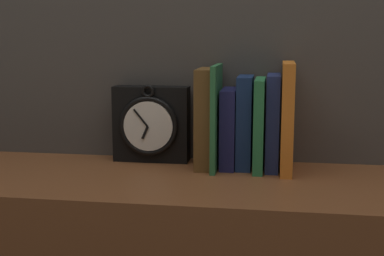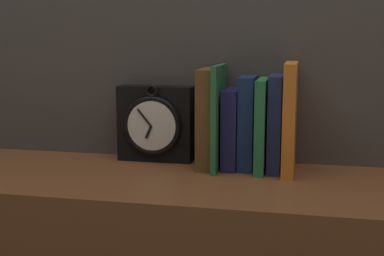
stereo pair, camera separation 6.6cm
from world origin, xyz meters
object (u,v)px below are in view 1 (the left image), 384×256
at_px(book_slot3_navy, 245,122).
at_px(book_slot5_navy, 273,122).
at_px(book_slot0_brown, 206,118).
at_px(book_slot1_green, 216,117).
at_px(book_slot6_orange, 287,117).
at_px(book_slot2_navy, 229,128).
at_px(clock, 151,124).
at_px(book_slot4_green, 259,124).

relative_size(book_slot3_navy, book_slot5_navy, 0.98).
xyz_separation_m(book_slot0_brown, book_slot5_navy, (0.16, 0.00, -0.01)).
bearing_deg(book_slot5_navy, book_slot1_green, -174.48).
xyz_separation_m(book_slot1_green, book_slot6_orange, (0.16, -0.00, 0.00)).
bearing_deg(book_slot2_navy, book_slot0_brown, -174.69).
bearing_deg(book_slot3_navy, book_slot5_navy, -5.17).
xyz_separation_m(book_slot0_brown, book_slot1_green, (0.03, -0.01, 0.00)).
bearing_deg(book_slot1_green, book_slot3_navy, 15.78).
height_order(clock, book_slot2_navy, clock).
relative_size(book_slot4_green, book_slot6_orange, 0.85).
relative_size(book_slot1_green, book_slot5_navy, 1.10).
distance_m(book_slot4_green, book_slot5_navy, 0.03).
relative_size(book_slot0_brown, book_slot2_navy, 1.25).
height_order(book_slot3_navy, book_slot5_navy, book_slot5_navy).
xyz_separation_m(book_slot2_navy, book_slot5_navy, (0.10, -0.00, 0.02)).
distance_m(clock, book_slot3_navy, 0.24).
height_order(clock, book_slot3_navy, book_slot3_navy).
bearing_deg(clock, book_slot3_navy, -6.10).
bearing_deg(book_slot1_green, book_slot5_navy, 5.52).
height_order(book_slot0_brown, book_slot4_green, book_slot0_brown).
bearing_deg(clock, book_slot1_green, -14.57).
xyz_separation_m(clock, book_slot4_green, (0.27, -0.04, 0.01)).
height_order(book_slot1_green, book_slot3_navy, book_slot1_green).
xyz_separation_m(book_slot0_brown, book_slot3_navy, (0.09, 0.01, -0.01)).
bearing_deg(book_slot6_orange, book_slot0_brown, 176.10).
relative_size(book_slot0_brown, book_slot3_navy, 1.08).
bearing_deg(book_slot3_navy, clock, 173.90).
bearing_deg(book_slot1_green, book_slot4_green, 2.29).
xyz_separation_m(book_slot2_navy, book_slot6_orange, (0.13, -0.02, 0.03)).
xyz_separation_m(book_slot2_navy, book_slot4_green, (0.07, -0.01, 0.01)).
distance_m(clock, book_slot2_navy, 0.20).
height_order(book_slot5_navy, book_slot6_orange, book_slot6_orange).
relative_size(book_slot1_green, book_slot3_navy, 1.12).
relative_size(book_slot4_green, book_slot5_navy, 0.96).
xyz_separation_m(clock, book_slot2_navy, (0.20, -0.03, -0.00)).
bearing_deg(book_slot4_green, book_slot1_green, -177.71).
height_order(book_slot1_green, book_slot4_green, book_slot1_green).
xyz_separation_m(book_slot0_brown, book_slot6_orange, (0.19, -0.01, 0.01)).
bearing_deg(clock, book_slot6_orange, -7.85).
xyz_separation_m(book_slot5_navy, book_slot6_orange, (0.03, -0.01, 0.01)).
xyz_separation_m(clock, book_slot1_green, (0.17, -0.04, 0.03)).
height_order(clock, book_slot0_brown, book_slot0_brown).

